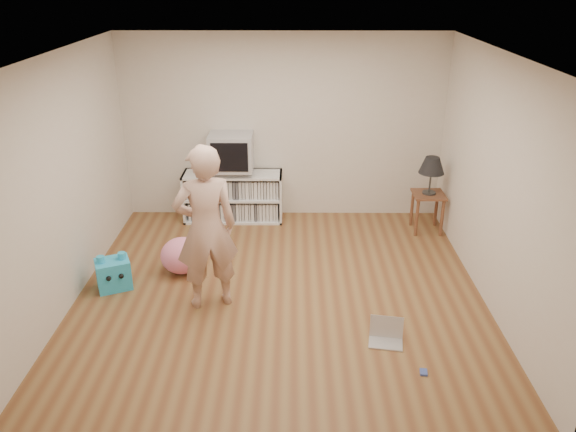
# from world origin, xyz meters

# --- Properties ---
(ground) EXTENTS (4.50, 4.50, 0.00)m
(ground) POSITION_xyz_m (0.00, 0.00, 0.00)
(ground) COLOR brown
(ground) RESTS_ON ground
(walls) EXTENTS (4.52, 4.52, 2.60)m
(walls) POSITION_xyz_m (0.00, 0.00, 1.30)
(walls) COLOR beige
(walls) RESTS_ON ground
(ceiling) EXTENTS (4.50, 4.50, 0.01)m
(ceiling) POSITION_xyz_m (0.00, 0.00, 2.60)
(ceiling) COLOR white
(ceiling) RESTS_ON walls
(media_unit) EXTENTS (1.40, 0.45, 0.70)m
(media_unit) POSITION_xyz_m (-0.71, 2.04, 0.35)
(media_unit) COLOR white
(media_unit) RESTS_ON ground
(dvd_deck) EXTENTS (0.45, 0.35, 0.07)m
(dvd_deck) POSITION_xyz_m (-0.71, 2.02, 0.73)
(dvd_deck) COLOR gray
(dvd_deck) RESTS_ON media_unit
(crt_tv) EXTENTS (0.60, 0.53, 0.50)m
(crt_tv) POSITION_xyz_m (-0.71, 2.02, 1.02)
(crt_tv) COLOR #B0B0B6
(crt_tv) RESTS_ON dvd_deck
(side_table) EXTENTS (0.42, 0.42, 0.55)m
(side_table) POSITION_xyz_m (1.99, 1.65, 0.42)
(side_table) COLOR brown
(side_table) RESTS_ON ground
(table_lamp) EXTENTS (0.34, 0.34, 0.52)m
(table_lamp) POSITION_xyz_m (1.99, 1.65, 0.94)
(table_lamp) COLOR #333333
(table_lamp) RESTS_ON side_table
(person) EXTENTS (0.76, 0.61, 1.80)m
(person) POSITION_xyz_m (-0.75, -0.23, 0.90)
(person) COLOR #D3A590
(person) RESTS_ON ground
(laptop) EXTENTS (0.36, 0.31, 0.22)m
(laptop) POSITION_xyz_m (1.06, -0.89, 0.06)
(laptop) COLOR silver
(laptop) RESTS_ON ground
(playing_cards) EXTENTS (0.08, 0.10, 0.02)m
(playing_cards) POSITION_xyz_m (1.33, -1.38, 0.01)
(playing_cards) COLOR #3F53A8
(playing_cards) RESTS_ON ground
(plush_blue) EXTENTS (0.45, 0.41, 0.42)m
(plush_blue) POSITION_xyz_m (-1.89, 0.08, 0.18)
(plush_blue) COLOR #27B5F1
(plush_blue) RESTS_ON ground
(plush_pink) EXTENTS (0.57, 0.57, 0.43)m
(plush_pink) POSITION_xyz_m (-1.18, 0.47, 0.21)
(plush_pink) COLOR pink
(plush_pink) RESTS_ON ground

